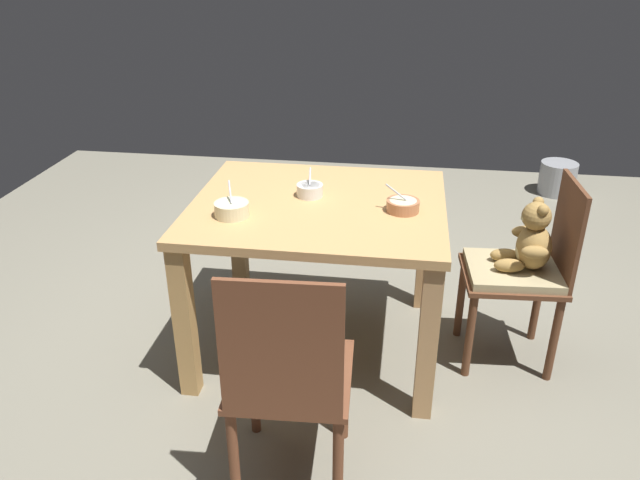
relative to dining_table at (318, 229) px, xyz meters
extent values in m
cube|color=slate|center=(0.00, 0.00, -0.63)|extent=(5.20, 5.20, 0.04)
cube|color=tan|center=(0.00, 0.00, 0.11)|extent=(1.08, 0.93, 0.04)
cube|color=tan|center=(-0.49, -0.42, -0.26)|extent=(0.07, 0.07, 0.69)
cube|color=tan|center=(0.49, -0.42, -0.26)|extent=(0.07, 0.07, 0.69)
cube|color=tan|center=(-0.49, 0.42, -0.26)|extent=(0.07, 0.07, 0.69)
cube|color=#B08151|center=(0.49, 0.42, -0.26)|extent=(0.07, 0.07, 0.69)
cube|color=brown|center=(0.85, 0.03, -0.18)|extent=(0.44, 0.39, 0.02)
cube|color=brown|center=(1.04, 0.04, 0.04)|extent=(0.04, 0.34, 0.43)
cylinder|color=brown|center=(0.66, 0.17, -0.40)|extent=(0.04, 0.04, 0.41)
cylinder|color=brown|center=(0.68, -0.14, -0.40)|extent=(0.04, 0.04, 0.41)
cylinder|color=brown|center=(1.01, 0.19, -0.40)|extent=(0.04, 0.04, 0.41)
cylinder|color=brown|center=(1.03, -0.12, -0.40)|extent=(0.04, 0.04, 0.41)
cube|color=tan|center=(0.85, 0.03, -0.15)|extent=(0.40, 0.36, 0.04)
ellipsoid|color=#9F7B41|center=(0.92, 0.03, -0.04)|extent=(0.16, 0.18, 0.20)
ellipsoid|color=#D5C388|center=(0.87, 0.03, -0.05)|extent=(0.06, 0.10, 0.12)
sphere|color=#9F7B41|center=(0.91, 0.03, 0.10)|extent=(0.12, 0.12, 0.12)
ellipsoid|color=#D5C388|center=(0.87, 0.03, 0.10)|extent=(0.05, 0.05, 0.04)
sphere|color=#9F7B41|center=(0.92, 0.07, 0.15)|extent=(0.05, 0.05, 0.05)
sphere|color=#9F7B41|center=(0.92, -0.01, 0.15)|extent=(0.05, 0.05, 0.05)
ellipsoid|color=#9F7B41|center=(0.89, 0.12, -0.01)|extent=(0.11, 0.06, 0.05)
ellipsoid|color=#9F7B41|center=(0.90, -0.07, -0.01)|extent=(0.11, 0.06, 0.05)
ellipsoid|color=#9F7B41|center=(0.81, 0.07, -0.11)|extent=(0.13, 0.07, 0.06)
ellipsoid|color=#9F7B41|center=(0.82, -0.02, -0.11)|extent=(0.13, 0.07, 0.06)
cube|color=brown|center=(0.02, -0.77, -0.18)|extent=(0.42, 0.43, 0.02)
cube|color=brown|center=(0.03, -0.97, 0.06)|extent=(0.37, 0.04, 0.47)
cylinder|color=brown|center=(0.19, -0.59, -0.40)|extent=(0.04, 0.04, 0.41)
cylinder|color=brown|center=(-0.16, -0.61, -0.40)|extent=(0.04, 0.04, 0.41)
cylinder|color=brown|center=(0.20, -0.94, -0.40)|extent=(0.04, 0.04, 0.41)
cylinder|color=brown|center=(-0.14, -0.96, -0.40)|extent=(0.04, 0.04, 0.41)
ellipsoid|color=#3A3A85|center=(0.03, -0.85, -0.07)|extent=(0.19, 0.16, 0.20)
ellipsoid|color=beige|center=(0.02, -0.80, -0.08)|extent=(0.10, 0.06, 0.12)
sphere|color=#3A3A85|center=(0.03, -0.84, 0.08)|extent=(0.13, 0.13, 0.13)
ellipsoid|color=beige|center=(0.02, -0.79, 0.07)|extent=(0.06, 0.05, 0.04)
sphere|color=#3A3A85|center=(0.07, -0.84, 0.13)|extent=(0.05, 0.05, 0.05)
sphere|color=#3A3A85|center=(-0.02, -0.85, 0.13)|extent=(0.05, 0.05, 0.05)
ellipsoid|color=#3A3A85|center=(0.13, -0.82, -0.04)|extent=(0.06, 0.12, 0.06)
ellipsoid|color=#3A3A85|center=(-0.08, -0.83, -0.04)|extent=(0.06, 0.12, 0.06)
ellipsoid|color=#3A3A85|center=(0.07, -0.74, -0.14)|extent=(0.07, 0.14, 0.06)
ellipsoid|color=#3A3A85|center=(-0.03, -0.74, -0.14)|extent=(0.07, 0.14, 0.06)
cylinder|color=beige|center=(-0.32, -0.19, 0.15)|extent=(0.14, 0.14, 0.06)
cylinder|color=beige|center=(-0.32, -0.19, 0.13)|extent=(0.08, 0.08, 0.01)
cylinder|color=beige|center=(-0.32, -0.19, 0.18)|extent=(0.11, 0.11, 0.01)
cylinder|color=#BCBCC1|center=(-0.34, -0.16, 0.22)|extent=(0.04, 0.09, 0.07)
ellipsoid|color=#BCBCC1|center=(-0.32, -0.20, 0.17)|extent=(0.03, 0.04, 0.01)
cylinder|color=silver|center=(-0.05, 0.06, 0.15)|extent=(0.11, 0.11, 0.05)
cylinder|color=silver|center=(-0.05, 0.06, 0.13)|extent=(0.06, 0.06, 0.01)
cylinder|color=beige|center=(-0.05, 0.06, 0.17)|extent=(0.09, 0.09, 0.01)
cylinder|color=#BCBCC1|center=(-0.05, 0.09, 0.21)|extent=(0.02, 0.08, 0.06)
ellipsoid|color=#BCBCC1|center=(-0.05, 0.06, 0.17)|extent=(0.03, 0.03, 0.01)
cylinder|color=#B4724D|center=(0.36, -0.04, 0.15)|extent=(0.14, 0.14, 0.05)
cylinder|color=#B4724D|center=(0.36, -0.04, 0.13)|extent=(0.07, 0.07, 0.01)
cylinder|color=beige|center=(0.36, -0.04, 0.17)|extent=(0.11, 0.11, 0.01)
cylinder|color=#BCBCC1|center=(0.33, -0.04, 0.20)|extent=(0.09, 0.02, 0.07)
ellipsoid|color=#BCBCC1|center=(0.37, -0.04, 0.16)|extent=(0.03, 0.02, 0.01)
cylinder|color=#93969B|center=(1.49, 2.15, -0.48)|extent=(0.27, 0.27, 0.24)
camera|label=1|loc=(0.36, -2.40, 1.14)|focal=34.55mm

